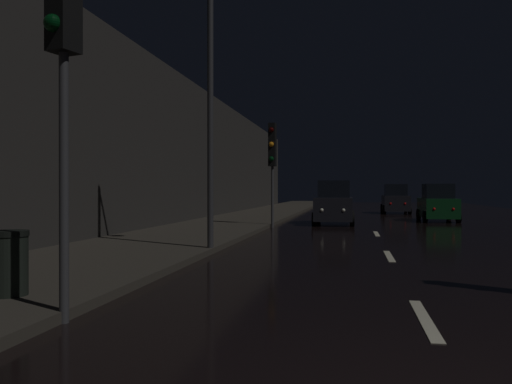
{
  "coord_description": "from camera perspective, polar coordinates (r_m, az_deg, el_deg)",
  "views": [
    {
      "loc": [
        -0.92,
        -3.97,
        1.66
      ],
      "look_at": [
        -4.81,
        17.22,
        1.57
      ],
      "focal_mm": 36.66,
      "sensor_mm": 36.0,
      "label": 1
    }
  ],
  "objects": [
    {
      "name": "traffic_light_near_left",
      "position": [
        7.26,
        -20.37,
        17.85
      ],
      "size": [
        0.38,
        0.48,
        5.27
      ],
      "rotation": [
        0.0,
        0.0,
        -1.81
      ],
      "color": "#38383A",
      "rests_on": "ground"
    },
    {
      "name": "car_parked_right_far",
      "position": [
        29.26,
        19.2,
        -1.26
      ],
      "size": [
        1.81,
        3.92,
        1.98
      ],
      "rotation": [
        0.0,
        0.0,
        1.57
      ],
      "color": "#0F3819",
      "rests_on": "ground"
    },
    {
      "name": "car_distant_taillights",
      "position": [
        38.08,
        14.97,
        -0.85
      ],
      "size": [
        1.88,
        4.08,
        2.05
      ],
      "rotation": [
        0.0,
        0.0,
        1.57
      ],
      "color": "black",
      "rests_on": "ground"
    },
    {
      "name": "streetlamp_overhead",
      "position": [
        13.96,
        -3.19,
        13.79
      ],
      "size": [
        1.7,
        0.44,
        7.49
      ],
      "color": "#2D2D30",
      "rests_on": "ground"
    },
    {
      "name": "ground",
      "position": [
        28.53,
        12.25,
        -3.12
      ],
      "size": [
        25.71,
        84.0,
        0.02
      ],
      "primitive_type": "cube",
      "color": "black"
    },
    {
      "name": "trash_bin_curbside",
      "position": [
        8.32,
        -25.36,
        -6.99
      ],
      "size": [
        0.55,
        0.55,
        0.93
      ],
      "color": "black",
      "rests_on": "sidewalk_left"
    },
    {
      "name": "sidewalk_left",
      "position": [
        29.09,
        -0.99,
        -2.88
      ],
      "size": [
        4.4,
        84.0,
        0.15
      ],
      "primitive_type": "cube",
      "color": "#38332B",
      "rests_on": "ground"
    },
    {
      "name": "car_approaching_headlights",
      "position": [
        25.62,
        8.53,
        -1.33
      ],
      "size": [
        1.93,
        4.18,
        2.1
      ],
      "rotation": [
        0.0,
        0.0,
        -1.57
      ],
      "color": "black",
      "rests_on": "ground"
    },
    {
      "name": "building_facade_left",
      "position": [
        26.39,
        -8.07,
        4.39
      ],
      "size": [
        0.8,
        63.0,
        7.15
      ],
      "primitive_type": "cube",
      "color": "#2D2B28",
      "rests_on": "ground"
    },
    {
      "name": "lane_centerline",
      "position": [
        13.64,
        14.3,
        -6.74
      ],
      "size": [
        0.16,
        15.37,
        0.01
      ],
      "color": "beige",
      "rests_on": "ground"
    },
    {
      "name": "traffic_light_far_left",
      "position": [
        23.01,
        1.78,
        4.36
      ],
      "size": [
        0.34,
        0.47,
        4.6
      ],
      "rotation": [
        0.0,
        0.0,
        -1.67
      ],
      "color": "#38383A",
      "rests_on": "ground"
    }
  ]
}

